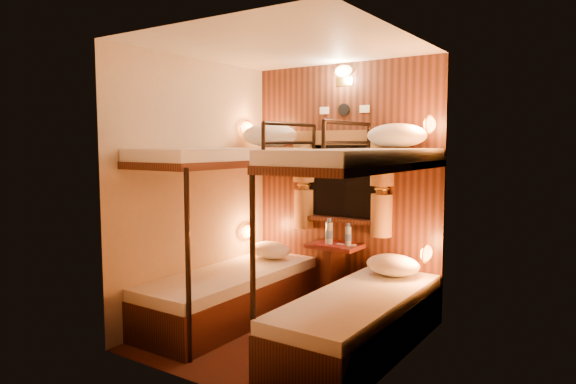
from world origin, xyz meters
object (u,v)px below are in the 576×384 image
Objects in this scene: bunk_left at (231,260)px; bottle_right at (348,236)px; table at (334,268)px; bunk_right at (359,281)px; bottle_left at (329,233)px.

bottle_right is (0.79, 0.78, 0.18)m from bunk_left.
table is 0.36m from bottle_right.
bunk_right is 0.95m from bottle_right.
bottle_right reaches higher than table.
bunk_right is 2.90× the size of table.
bunk_left is 1.13m from bottle_right.
bunk_left is 1.02m from table.
bunk_right is at bearing 0.00° from bunk_left.
bunk_right is 1.02m from bottle_left.
bottle_left reaches higher than table.
bottle_right is at bearing 122.69° from bunk_right.
bottle_right is (0.15, 0.00, 0.33)m from table.
bunk_right is 7.46× the size of bottle_left.
bunk_left is 0.98m from bottle_left.
bunk_right is 1.02m from table.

